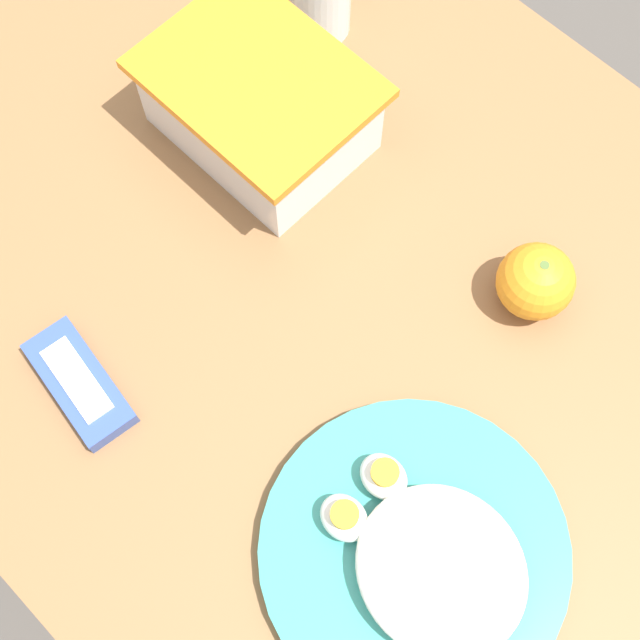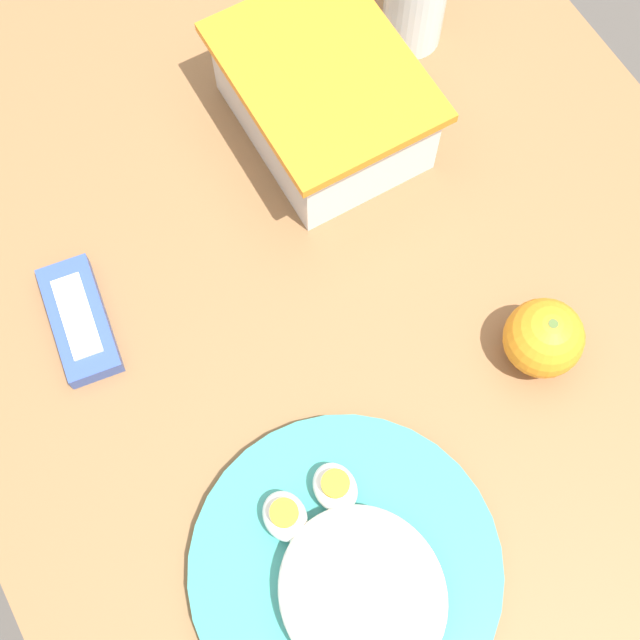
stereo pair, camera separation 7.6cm
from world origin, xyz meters
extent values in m
plane|color=#4C4742|center=(0.00, 0.00, 0.00)|extent=(10.00, 10.00, 0.00)
cube|color=brown|center=(0.00, 0.00, 0.73)|extent=(1.18, 0.74, 0.03)
cylinder|color=brown|center=(-0.53, 0.31, 0.36)|extent=(0.06, 0.06, 0.71)
cube|color=white|center=(-0.17, 0.07, 0.78)|extent=(0.18, 0.14, 0.08)
cube|color=beige|center=(-0.17, 0.07, 0.77)|extent=(0.17, 0.13, 0.05)
cube|color=orange|center=(-0.17, 0.07, 0.83)|extent=(0.20, 0.15, 0.01)
ellipsoid|color=gray|center=(-0.23, 0.06, 0.79)|extent=(0.05, 0.04, 0.03)
ellipsoid|color=gray|center=(-0.17, 0.07, 0.79)|extent=(0.05, 0.06, 0.03)
ellipsoid|color=gray|center=(-0.12, 0.08, 0.79)|extent=(0.05, 0.04, 0.03)
sphere|color=orange|center=(0.12, 0.12, 0.78)|extent=(0.07, 0.07, 0.07)
cylinder|color=#4C662D|center=(0.12, 0.12, 0.81)|extent=(0.01, 0.01, 0.00)
cylinder|color=teal|center=(0.20, -0.12, 0.75)|extent=(0.25, 0.25, 0.02)
ellipsoid|color=white|center=(0.22, -0.12, 0.78)|extent=(0.14, 0.13, 0.04)
ellipsoid|color=white|center=(0.14, -0.15, 0.78)|extent=(0.04, 0.03, 0.03)
cylinder|color=#F4A823|center=(0.14, -0.15, 0.79)|extent=(0.02, 0.02, 0.01)
ellipsoid|color=white|center=(0.14, -0.10, 0.78)|extent=(0.04, 0.03, 0.03)
cylinder|color=#F4A823|center=(0.14, -0.10, 0.79)|extent=(0.02, 0.02, 0.01)
cube|color=#334C9E|center=(-0.10, -0.22, 0.75)|extent=(0.12, 0.06, 0.02)
cube|color=white|center=(-0.10, -0.22, 0.76)|extent=(0.08, 0.04, 0.00)
cylinder|color=silver|center=(-0.22, 0.20, 0.79)|extent=(0.06, 0.06, 0.10)
camera|label=1|loc=(0.21, -0.24, 1.48)|focal=50.00mm
camera|label=2|loc=(0.25, -0.18, 1.48)|focal=50.00mm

